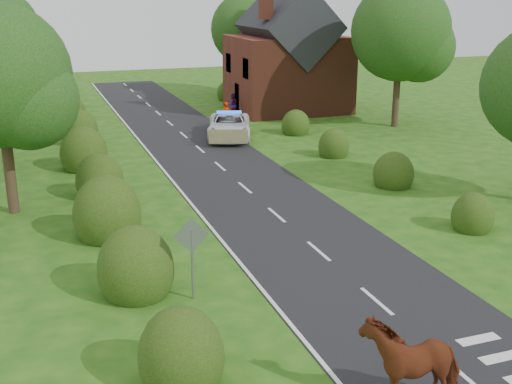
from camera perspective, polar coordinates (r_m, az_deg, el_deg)
name	(u,v)px	position (r m, az deg, el deg)	size (l,w,h in m)	color
ground	(377,302)	(19.36, 10.67, -9.55)	(120.00, 120.00, 0.00)	#1D5012
road	(226,171)	(32.28, -2.71, 1.84)	(6.00, 70.00, 0.02)	black
road_markings	(206,185)	(29.94, -4.47, 0.58)	(4.96, 70.00, 0.01)	white
hedgerow_left	(101,189)	(27.72, -13.65, 0.30)	(2.75, 50.41, 3.00)	black
hedgerow_right	(380,168)	(31.37, 10.96, 2.10)	(2.10, 45.78, 2.10)	black
tree_left_a	(6,82)	(26.82, -21.36, 9.11)	(5.74, 5.60, 8.38)	#332316
tree_left_d	(4,32)	(54.69, -21.52, 13.10)	(6.15, 6.00, 8.89)	#332316
tree_right_b	(405,35)	(43.47, 13.14, 13.40)	(6.56, 6.40, 9.40)	#332316
tree_right_c	(250,32)	(55.79, -0.54, 14.03)	(6.15, 6.00, 8.58)	#332316
road_sign	(192,247)	(18.61, -5.72, -4.86)	(1.06, 0.08, 2.53)	gray
house	(288,60)	(48.67, 2.83, 11.67)	(8.00, 7.40, 9.17)	brown
cow	(410,365)	(14.93, 13.56, -14.76)	(1.28, 2.42, 1.72)	maroon
police_van	(229,126)	(39.63, -2.40, 5.91)	(4.11, 6.00, 1.67)	silver
pedestrian_red	(226,115)	(42.60, -2.72, 6.86)	(0.63, 0.41, 1.72)	#AB2104
pedestrian_purple	(233,105)	(46.38, -2.10, 7.73)	(0.83, 0.64, 1.70)	#40175D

